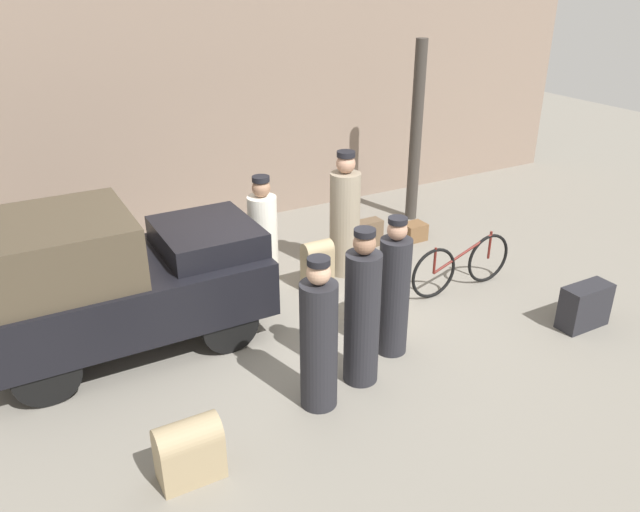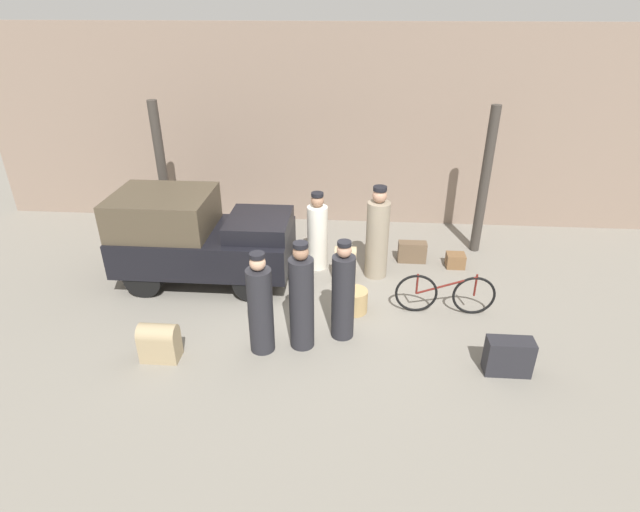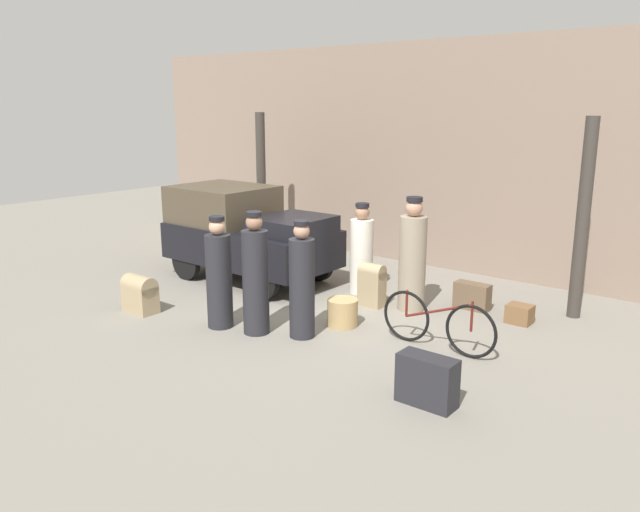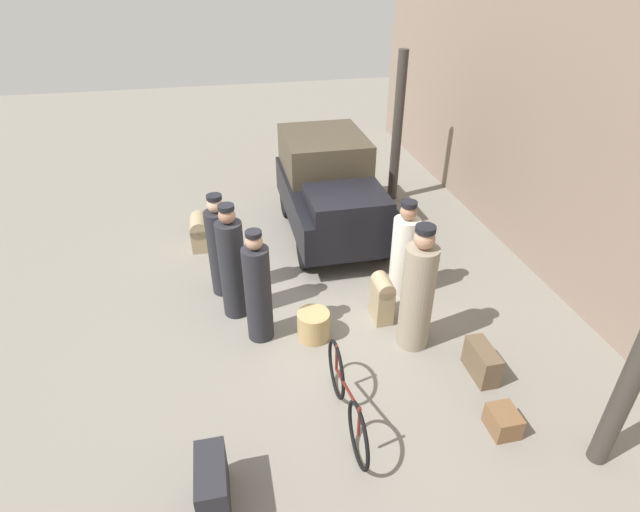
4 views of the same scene
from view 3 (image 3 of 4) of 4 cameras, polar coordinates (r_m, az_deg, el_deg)
The scene contains 17 objects.
ground_plane at distance 10.04m, azimuth -1.61°, elevation -5.32°, with size 30.00×30.00×0.00m, color gray.
station_building_facade at distance 12.90m, azimuth 10.27°, elevation 8.95°, with size 16.00×0.15×4.50m.
canopy_pillar_left at distance 13.80m, azimuth -5.39°, elevation 6.50°, with size 0.20×0.20×3.11m.
canopy_pillar_right at distance 10.33m, azimuth 22.90°, elevation 3.06°, with size 0.20×0.20×3.11m.
truck at distance 11.88m, azimuth -6.88°, elevation 2.29°, with size 3.26×1.65×1.74m.
bicycle at distance 8.68m, azimuth 10.69°, elevation -6.02°, with size 1.72×0.04×0.78m.
wicker_basket at distance 9.46m, azimuth 2.08°, elevation -5.19°, with size 0.46×0.46×0.42m.
porter_carrying_trunk at distance 11.00m, azimuth 3.82°, elevation 0.30°, with size 0.41×0.41×1.61m.
porter_standing_middle at distance 10.14m, azimuth 8.45°, elevation -0.29°, with size 0.44×0.44×1.85m.
porter_lifting_near_truck at distance 9.04m, azimuth -5.92°, elevation -2.04°, with size 0.38×0.38×1.80m.
conductor_in_dark_uniform at distance 8.86m, azimuth -1.67°, elevation -2.62°, with size 0.37×0.37×1.70m.
porter_with_bicycle at distance 9.38m, azimuth -9.22°, elevation -1.93°, with size 0.39×0.39×1.69m.
trunk_wicker_pale at distance 10.35m, azimuth 4.77°, elevation -2.51°, with size 0.41×0.26×0.73m.
suitcase_small_leather at distance 10.51m, azimuth 13.74°, elevation -3.58°, with size 0.58×0.25×0.44m.
trunk_umber_medium at distance 10.06m, azimuth 17.78°, elevation -5.07°, with size 0.37×0.31×0.29m.
suitcase_black_upright at distance 7.15m, azimuth 9.76°, elevation -11.17°, with size 0.66×0.30×0.57m.
trunk_large_brown at distance 10.44m, azimuth -16.14°, elevation -3.28°, with size 0.57×0.34×0.61m.
Camera 3 is at (6.16, -7.21, 3.27)m, focal length 35.00 mm.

